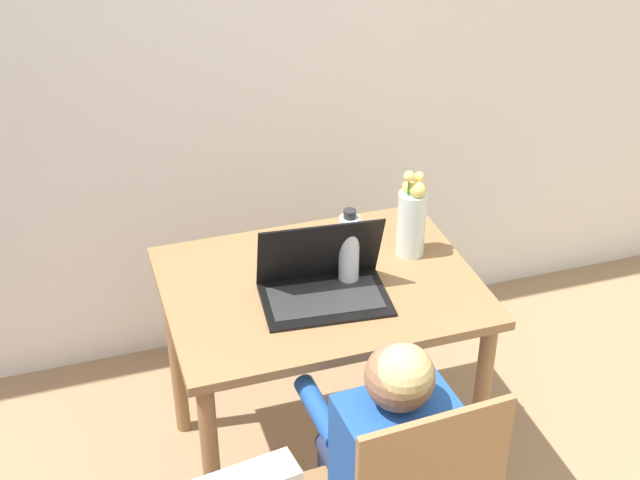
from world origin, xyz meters
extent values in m
cube|color=white|center=(0.00, 2.23, 1.25)|extent=(6.40, 0.05, 2.50)
cube|color=olive|center=(0.11, 1.41, 0.73)|extent=(0.94, 0.71, 0.03)
cylinder|color=olive|center=(-0.31, 1.11, 0.36)|extent=(0.05, 0.05, 0.72)
cylinder|color=olive|center=(0.53, 1.11, 0.36)|extent=(0.05, 0.05, 0.72)
cylinder|color=olive|center=(-0.31, 1.72, 0.36)|extent=(0.05, 0.05, 0.72)
cylinder|color=olive|center=(0.53, 1.72, 0.36)|extent=(0.05, 0.05, 0.72)
cube|color=#1E4C9E|center=(0.10, 0.78, 0.63)|extent=(0.30, 0.20, 0.36)
sphere|color=#936B4C|center=(0.10, 0.78, 0.89)|extent=(0.17, 0.17, 0.17)
sphere|color=#D8BC72|center=(0.10, 0.77, 0.92)|extent=(0.14, 0.14, 0.14)
cylinder|color=navy|center=(0.16, 0.93, 0.46)|extent=(0.11, 0.28, 0.09)
cylinder|color=navy|center=(0.03, 0.92, 0.46)|extent=(0.11, 0.28, 0.09)
cylinder|color=#1E4C9E|center=(0.21, 1.00, 0.65)|extent=(0.07, 0.24, 0.06)
cylinder|color=#1E4C9E|center=(-0.03, 0.99, 0.65)|extent=(0.07, 0.24, 0.06)
cube|color=black|center=(0.09, 1.32, 0.75)|extent=(0.39, 0.27, 0.01)
cube|color=#2D2D2D|center=(0.09, 1.32, 0.76)|extent=(0.34, 0.20, 0.00)
cube|color=black|center=(0.10, 1.40, 0.87)|extent=(0.38, 0.12, 0.23)
cube|color=silver|center=(0.10, 1.40, 0.87)|extent=(0.34, 0.11, 0.20)
cylinder|color=silver|center=(0.43, 1.49, 0.85)|extent=(0.09, 0.09, 0.21)
cylinder|color=#3D7A38|center=(0.45, 1.49, 0.90)|extent=(0.01, 0.01, 0.22)
sphere|color=#EFDB66|center=(0.45, 1.49, 1.01)|extent=(0.03, 0.03, 0.03)
cylinder|color=#3D7A38|center=(0.42, 1.51, 0.88)|extent=(0.01, 0.01, 0.19)
sphere|color=#EFDB66|center=(0.42, 1.51, 0.97)|extent=(0.04, 0.04, 0.04)
cylinder|color=#3D7A38|center=(0.41, 1.48, 0.91)|extent=(0.01, 0.01, 0.24)
sphere|color=#EFDB66|center=(0.41, 1.48, 1.02)|extent=(0.03, 0.03, 0.03)
cylinder|color=#3D7A38|center=(0.44, 1.47, 0.89)|extent=(0.01, 0.01, 0.19)
sphere|color=#EFDB66|center=(0.44, 1.47, 0.98)|extent=(0.05, 0.05, 0.05)
cylinder|color=silver|center=(0.19, 1.40, 0.86)|extent=(0.06, 0.06, 0.22)
cylinder|color=#262628|center=(0.19, 1.40, 0.98)|extent=(0.04, 0.04, 0.02)
camera|label=1|loc=(-0.56, -0.69, 2.27)|focal=50.00mm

